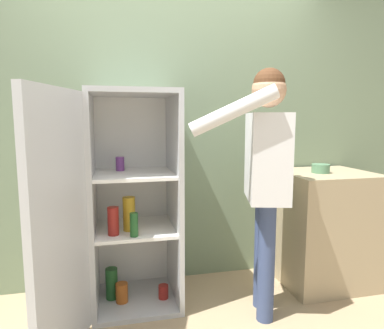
% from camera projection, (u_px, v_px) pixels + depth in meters
% --- Properties ---
extents(wall_back, '(7.00, 0.06, 2.55)m').
position_uv_depth(wall_back, '(168.00, 130.00, 2.83)').
color(wall_back, gray).
rests_on(wall_back, ground_plane).
extents(refrigerator, '(0.86, 1.19, 1.56)m').
position_uv_depth(refrigerator, '(121.00, 205.00, 2.38)').
color(refrigerator, '#B7BABC').
rests_on(refrigerator, ground_plane).
extents(person, '(0.75, 0.57, 1.69)m').
position_uv_depth(person, '(265.00, 162.00, 2.29)').
color(person, '#384770').
rests_on(person, ground_plane).
extents(counter, '(0.72, 0.65, 0.93)m').
position_uv_depth(counter, '(324.00, 227.00, 2.85)').
color(counter, tan).
rests_on(counter, ground_plane).
extents(bowl, '(0.14, 0.14, 0.07)m').
position_uv_depth(bowl, '(321.00, 169.00, 2.75)').
color(bowl, '#517F5B').
rests_on(bowl, counter).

